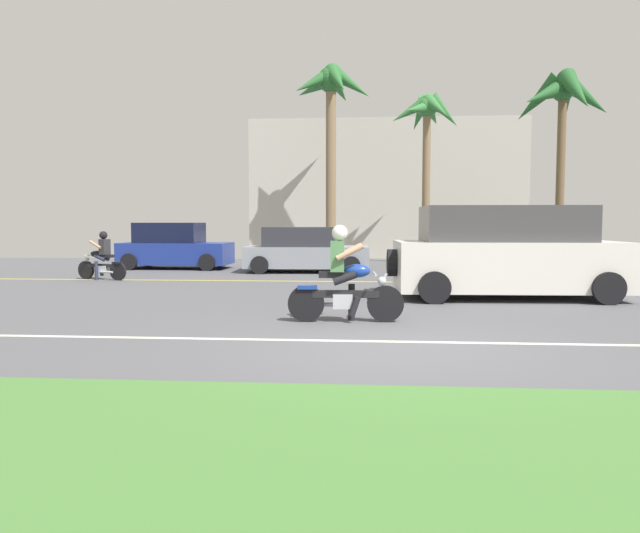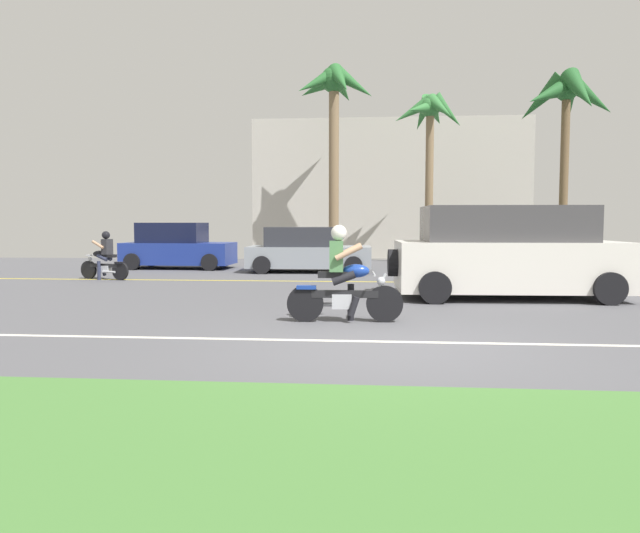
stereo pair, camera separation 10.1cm
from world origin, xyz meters
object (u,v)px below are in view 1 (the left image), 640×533
(palm_tree_0, at_px, (331,101))
(palm_tree_1, at_px, (562,105))
(motorcyclist, at_px, (345,281))
(motorcyclist_distant, at_px, (102,259))
(suv_nearby, at_px, (506,253))
(parked_car_0, at_px, (174,247))
(parked_car_1, at_px, (305,251))
(palm_tree_2, at_px, (427,122))
(parked_car_2, at_px, (484,249))

(palm_tree_0, xyz_separation_m, palm_tree_1, (8.50, -1.39, -0.52))
(motorcyclist, bearing_deg, motorcyclist_distant, 136.84)
(suv_nearby, bearing_deg, palm_tree_0, 111.19)
(suv_nearby, relative_size, parked_car_0, 1.31)
(suv_nearby, height_order, parked_car_1, suv_nearby)
(palm_tree_2, relative_size, motorcyclist_distant, 4.20)
(parked_car_0, relative_size, palm_tree_1, 0.53)
(palm_tree_2, xyz_separation_m, motorcyclist_distant, (-9.61, -7.70, -4.87))
(motorcyclist, relative_size, palm_tree_1, 0.26)
(parked_car_0, xyz_separation_m, parked_car_2, (10.71, 1.19, -0.06))
(parked_car_1, distance_m, palm_tree_1, 11.02)
(motorcyclist, relative_size, palm_tree_0, 0.24)
(motorcyclist, relative_size, parked_car_1, 0.47)
(motorcyclist_distant, bearing_deg, parked_car_1, 30.18)
(parked_car_1, xyz_separation_m, motorcyclist_distant, (-5.35, -3.11, -0.11))
(parked_car_1, relative_size, parked_car_2, 0.99)
(palm_tree_0, bearing_deg, parked_car_0, -142.26)
(parked_car_1, height_order, motorcyclist_distant, parked_car_1)
(palm_tree_1, bearing_deg, parked_car_1, -158.18)
(parked_car_0, height_order, palm_tree_2, palm_tree_2)
(parked_car_1, bearing_deg, motorcyclist, -80.31)
(parked_car_1, height_order, palm_tree_2, palm_tree_2)
(suv_nearby, height_order, palm_tree_1, palm_tree_1)
(parked_car_2, relative_size, palm_tree_0, 0.51)
(parked_car_1, relative_size, palm_tree_2, 0.61)
(parked_car_0, relative_size, palm_tree_2, 0.57)
(parked_car_0, height_order, parked_car_1, parked_car_0)
(motorcyclist, height_order, parked_car_0, parked_car_0)
(parked_car_0, height_order, motorcyclist_distant, parked_car_0)
(suv_nearby, relative_size, palm_tree_0, 0.63)
(motorcyclist, distance_m, palm_tree_0, 15.79)
(motorcyclist, distance_m, parked_car_2, 12.67)
(motorcyclist, height_order, parked_car_1, motorcyclist)
(suv_nearby, relative_size, motorcyclist_distant, 3.12)
(motorcyclist, distance_m, palm_tree_2, 15.27)
(parked_car_0, height_order, palm_tree_0, palm_tree_0)
(palm_tree_0, bearing_deg, palm_tree_1, -9.29)
(parked_car_2, relative_size, palm_tree_1, 0.57)
(suv_nearby, bearing_deg, parked_car_1, 127.88)
(motorcyclist, distance_m, parked_car_0, 12.39)
(palm_tree_0, relative_size, palm_tree_1, 1.10)
(motorcyclist, xyz_separation_m, suv_nearby, (3.26, 3.36, 0.28))
(palm_tree_2, bearing_deg, parked_car_0, -158.07)
(parked_car_0, bearing_deg, parked_car_1, -12.24)
(motorcyclist, relative_size, parked_car_2, 0.46)
(palm_tree_2, distance_m, motorcyclist_distant, 13.24)
(parked_car_0, bearing_deg, suv_nearby, -37.48)
(motorcyclist, relative_size, parked_car_0, 0.50)
(suv_nearby, height_order, parked_car_0, suv_nearby)
(motorcyclist_distant, bearing_deg, palm_tree_2, 38.70)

